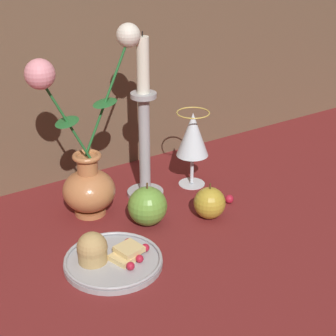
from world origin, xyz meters
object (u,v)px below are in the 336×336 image
object	(u,v)px
vase	(87,165)
wine_glass	(193,137)
candlestick	(144,132)
apple_beside_vase	(210,203)
plate_with_pastries	(108,257)
apple_near_glass	(146,207)

from	to	relation	value
vase	wine_glass	bearing A→B (deg)	-1.09
candlestick	vase	bearing A→B (deg)	-176.66
vase	apple_beside_vase	world-z (taller)	vase
plate_with_pastries	apple_beside_vase	distance (m)	0.26
wine_glass	plate_with_pastries	bearing A→B (deg)	-150.11
apple_beside_vase	apple_near_glass	bearing A→B (deg)	158.81
candlestick	apple_near_glass	distance (m)	0.17
apple_near_glass	vase	bearing A→B (deg)	127.98
vase	wine_glass	xyz separation A→B (m)	(0.26, -0.00, 0.01)
plate_with_pastries	apple_near_glass	size ratio (longest dim) A/B	1.94
vase	candlestick	world-z (taller)	vase
wine_glass	apple_beside_vase	size ratio (longest dim) A/B	2.26
vase	apple_near_glass	xyz separation A→B (m)	(0.08, -0.10, -0.07)
wine_glass	apple_near_glass	size ratio (longest dim) A/B	1.92
candlestick	apple_beside_vase	bearing A→B (deg)	-68.50
vase	apple_beside_vase	bearing A→B (deg)	-36.12
apple_beside_vase	candlestick	bearing A→B (deg)	111.50
wine_glass	apple_near_glass	bearing A→B (deg)	-152.50
vase	apple_beside_vase	distance (m)	0.26
wine_glass	apple_near_glass	distance (m)	0.22
plate_with_pastries	candlestick	distance (m)	0.30
candlestick	apple_beside_vase	xyz separation A→B (m)	(0.06, -0.15, -0.12)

